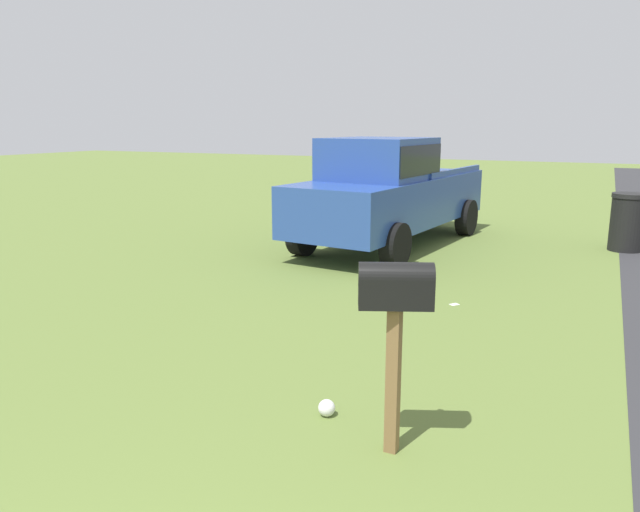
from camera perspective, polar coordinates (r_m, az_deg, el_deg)
name	(u,v)px	position (r m, az deg, el deg)	size (l,w,h in m)	color
mailbox	(395,301)	(4.22, 7.15, -4.29)	(0.38, 0.55, 1.42)	brown
pickup_truck	(388,189)	(11.73, 6.47, 6.28)	(5.58, 2.59, 2.09)	#284793
trash_bin	(627,222)	(12.65, 27.06, 2.88)	(0.63, 0.63, 1.08)	black
litter_wrapper_by_mailbox	(454,304)	(8.20, 12.59, -4.48)	(0.12, 0.08, 0.01)	silver
litter_bag_midfield_b	(327,408)	(5.08, 0.63, -14.17)	(0.14, 0.14, 0.14)	silver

